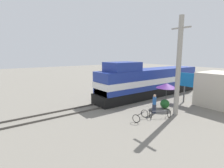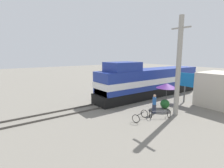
{
  "view_description": "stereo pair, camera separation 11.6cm",
  "coord_description": "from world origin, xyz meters",
  "px_view_note": "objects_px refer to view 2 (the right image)",
  "views": [
    {
      "loc": [
        15.17,
        -14.26,
        5.49
      ],
      "look_at": [
        1.2,
        -3.99,
        2.48
      ],
      "focal_mm": 28.0,
      "sensor_mm": 36.0,
      "label": 1
    },
    {
      "loc": [
        15.24,
        -14.17,
        5.49
      ],
      "look_at": [
        1.2,
        -3.99,
        2.48
      ],
      "focal_mm": 28.0,
      "sensor_mm": 36.0,
      "label": 2
    }
  ],
  "objects_px": {
    "bicycle": "(160,114)",
    "bicycle_spare": "(140,116)",
    "locomotive": "(149,81)",
    "billboard_sign": "(185,81)",
    "utility_pole": "(179,66)",
    "vendor_umbrella": "(167,86)",
    "person_bystander": "(154,103)"
  },
  "relations": [
    {
      "from": "billboard_sign",
      "to": "person_bystander",
      "type": "bearing_deg",
      "value": -84.77
    },
    {
      "from": "utility_pole",
      "to": "locomotive",
      "type": "bearing_deg",
      "value": 152.05
    },
    {
      "from": "locomotive",
      "to": "bicycle",
      "type": "height_order",
      "value": "locomotive"
    },
    {
      "from": "locomotive",
      "to": "billboard_sign",
      "type": "relative_size",
      "value": 4.89
    },
    {
      "from": "bicycle",
      "to": "person_bystander",
      "type": "bearing_deg",
      "value": 5.48
    },
    {
      "from": "utility_pole",
      "to": "bicycle",
      "type": "bearing_deg",
      "value": -99.63
    },
    {
      "from": "person_bystander",
      "to": "bicycle",
      "type": "bearing_deg",
      "value": -25.47
    },
    {
      "from": "utility_pole",
      "to": "vendor_umbrella",
      "type": "xyz_separation_m",
      "value": [
        -2.06,
        1.29,
        -2.15
      ]
    },
    {
      "from": "locomotive",
      "to": "bicycle_spare",
      "type": "xyz_separation_m",
      "value": [
        5.36,
        -6.92,
        -1.6
      ]
    },
    {
      "from": "utility_pole",
      "to": "vendor_umbrella",
      "type": "distance_m",
      "value": 3.24
    },
    {
      "from": "billboard_sign",
      "to": "person_bystander",
      "type": "xyz_separation_m",
      "value": [
        0.52,
        -5.74,
        -1.5
      ]
    },
    {
      "from": "locomotive",
      "to": "person_bystander",
      "type": "distance_m",
      "value": 6.85
    },
    {
      "from": "locomotive",
      "to": "person_bystander",
      "type": "bearing_deg",
      "value": -43.65
    },
    {
      "from": "utility_pole",
      "to": "person_bystander",
      "type": "relative_size",
      "value": 4.83
    },
    {
      "from": "vendor_umbrella",
      "to": "bicycle",
      "type": "height_order",
      "value": "vendor_umbrella"
    },
    {
      "from": "billboard_sign",
      "to": "bicycle_spare",
      "type": "distance_m",
      "value": 8.31
    },
    {
      "from": "locomotive",
      "to": "utility_pole",
      "type": "xyz_separation_m",
      "value": [
        6.29,
        -3.34,
        2.44
      ]
    },
    {
      "from": "bicycle",
      "to": "bicycle_spare",
      "type": "bearing_deg",
      "value": 101.35
    },
    {
      "from": "locomotive",
      "to": "bicycle",
      "type": "distance_m",
      "value": 8.07
    },
    {
      "from": "bicycle_spare",
      "to": "locomotive",
      "type": "bearing_deg",
      "value": -69.26
    },
    {
      "from": "vendor_umbrella",
      "to": "bicycle",
      "type": "distance_m",
      "value": 4.05
    },
    {
      "from": "vendor_umbrella",
      "to": "billboard_sign",
      "type": "xyz_separation_m",
      "value": [
        0.15,
        3.1,
        0.24
      ]
    },
    {
      "from": "bicycle_spare",
      "to": "vendor_umbrella",
      "type": "bearing_deg",
      "value": -94.02
    },
    {
      "from": "utility_pole",
      "to": "bicycle_spare",
      "type": "bearing_deg",
      "value": -104.56
    },
    {
      "from": "person_bystander",
      "to": "vendor_umbrella",
      "type": "bearing_deg",
      "value": 104.3
    },
    {
      "from": "person_bystander",
      "to": "bicycle",
      "type": "height_order",
      "value": "person_bystander"
    },
    {
      "from": "billboard_sign",
      "to": "utility_pole",
      "type": "bearing_deg",
      "value": -66.51
    },
    {
      "from": "locomotive",
      "to": "vendor_umbrella",
      "type": "bearing_deg",
      "value": -25.76
    },
    {
      "from": "utility_pole",
      "to": "person_bystander",
      "type": "xyz_separation_m",
      "value": [
        -1.38,
        -1.34,
        -3.41
      ]
    },
    {
      "from": "utility_pole",
      "to": "vendor_umbrella",
      "type": "bearing_deg",
      "value": 147.82
    },
    {
      "from": "utility_pole",
      "to": "bicycle",
      "type": "height_order",
      "value": "utility_pole"
    },
    {
      "from": "person_bystander",
      "to": "bicycle_spare",
      "type": "xyz_separation_m",
      "value": [
        0.45,
        -2.24,
        -0.63
      ]
    }
  ]
}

